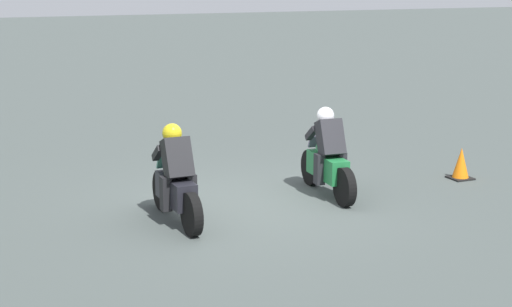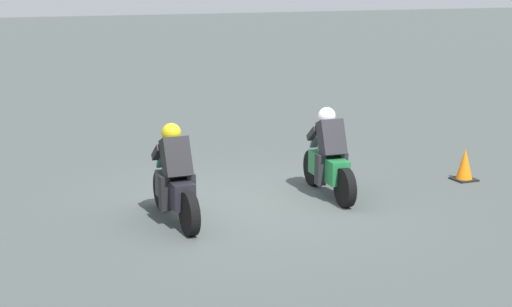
{
  "view_description": "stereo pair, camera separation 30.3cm",
  "coord_description": "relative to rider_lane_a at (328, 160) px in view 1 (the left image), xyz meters",
  "views": [
    {
      "loc": [
        -11.33,
        4.81,
        3.7
      ],
      "look_at": [
        -0.19,
        -0.06,
        0.9
      ],
      "focal_mm": 54.84,
      "sensor_mm": 36.0,
      "label": 1
    },
    {
      "loc": [
        -11.44,
        4.53,
        3.7
      ],
      "look_at": [
        -0.19,
        -0.06,
        0.9
      ],
      "focal_mm": 54.84,
      "sensor_mm": 36.0,
      "label": 2
    }
  ],
  "objects": [
    {
      "name": "rider_lane_a",
      "position": [
        0.0,
        0.0,
        0.0
      ],
      "size": [
        2.04,
        0.56,
        1.51
      ],
      "rotation": [
        0.0,
        0.0,
        -0.08
      ],
      "color": "black",
      "rests_on": "ground_plane"
    },
    {
      "name": "rider_lane_b",
      "position": [
        -0.39,
        2.82,
        0.0
      ],
      "size": [
        2.04,
        0.54,
        1.51
      ],
      "rotation": [
        0.0,
        0.0,
        0.01
      ],
      "color": "black",
      "rests_on": "ground_plane"
    },
    {
      "name": "ground_plane",
      "position": [
        -0.0,
        1.47,
        -0.62
      ],
      "size": [
        120.0,
        120.0,
        0.0
      ],
      "primitive_type": "plane",
      "color": "#454D4A"
    },
    {
      "name": "traffic_cone",
      "position": [
        -0.04,
        -2.78,
        -0.35
      ],
      "size": [
        0.4,
        0.4,
        0.59
      ],
      "color": "black",
      "rests_on": "ground_plane"
    }
  ]
}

